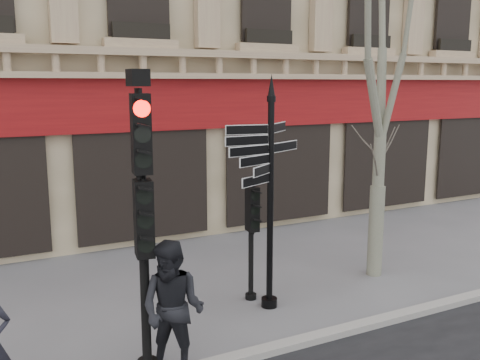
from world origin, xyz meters
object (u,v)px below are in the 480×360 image
object	(u,v)px
traffic_signal_secondary	(251,221)
plane_tree	(386,22)
traffic_signal_main	(142,187)
pedestrian_b	(173,310)
fingerpost	(271,154)

from	to	relation	value
traffic_signal_secondary	plane_tree	size ratio (longest dim) A/B	0.29
traffic_signal_main	pedestrian_b	distance (m)	1.78
fingerpost	plane_tree	size ratio (longest dim) A/B	0.56
traffic_signal_secondary	plane_tree	world-z (taller)	plane_tree
plane_tree	pedestrian_b	xyz separation A→B (m)	(-5.31, -1.87, -4.34)
traffic_signal_main	pedestrian_b	xyz separation A→B (m)	(0.30, -0.31, -1.73)
fingerpost	pedestrian_b	xyz separation A→B (m)	(-2.41, -1.44, -1.89)
pedestrian_b	plane_tree	bearing A→B (deg)	63.66
fingerpost	traffic_signal_main	xyz separation A→B (m)	(-2.71, -1.13, -0.16)
traffic_signal_main	traffic_signal_secondary	distance (m)	3.25
fingerpost	traffic_signal_secondary	size ratio (longest dim) A/B	1.93
pedestrian_b	traffic_signal_secondary	bearing A→B (deg)	84.29
traffic_signal_secondary	pedestrian_b	world-z (taller)	traffic_signal_secondary
traffic_signal_main	pedestrian_b	size ratio (longest dim) A/B	2.17
fingerpost	plane_tree	distance (m)	3.82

